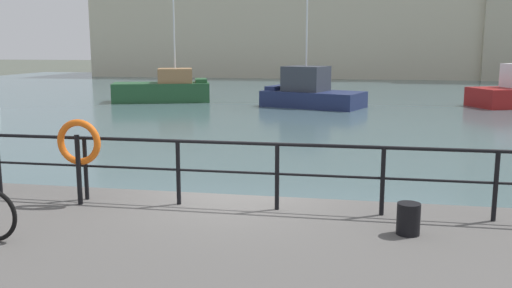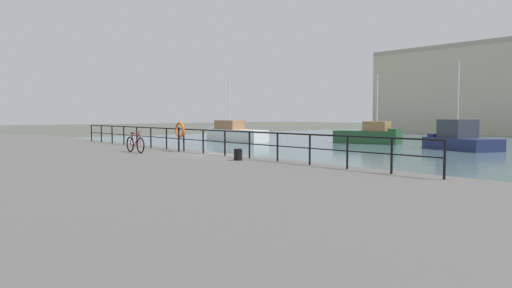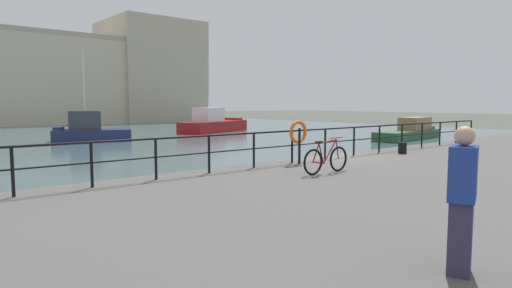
% 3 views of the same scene
% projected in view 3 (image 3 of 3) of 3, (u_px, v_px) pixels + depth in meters
% --- Properties ---
extents(ground_plane, '(240.00, 240.00, 0.00)m').
position_uv_depth(ground_plane, '(323.00, 181.00, 16.36)').
color(ground_plane, '#4C5147').
extents(water_basin, '(80.00, 60.00, 0.01)m').
position_uv_depth(water_basin, '(72.00, 136.00, 39.44)').
color(water_basin, '#476066').
rests_on(water_basin, ground_plane).
extents(quay_promenade, '(56.00, 13.00, 1.00)m').
position_uv_depth(quay_promenade, '(511.00, 197.00, 11.34)').
color(quay_promenade, '#565451').
rests_on(quay_promenade, ground_plane).
extents(harbor_building, '(56.44, 14.08, 16.25)m').
position_uv_depth(harbor_building, '(53.00, 78.00, 62.98)').
color(harbor_building, '#C1B79E').
rests_on(harbor_building, ground_plane).
extents(moored_small_launch, '(8.25, 3.03, 1.77)m').
position_uv_depth(moored_small_launch, '(410.00, 131.00, 35.63)').
color(moored_small_launch, '#23512D').
rests_on(moored_small_launch, water_basin).
extents(moored_white_yacht, '(9.27, 5.94, 7.79)m').
position_uv_depth(moored_white_yacht, '(213.00, 124.00, 44.48)').
color(moored_white_yacht, maroon).
rests_on(moored_white_yacht, water_basin).
extents(moored_harbor_tender, '(6.31, 4.63, 6.92)m').
position_uv_depth(moored_harbor_tender, '(90.00, 130.00, 33.70)').
color(moored_harbor_tender, navy).
rests_on(moored_harbor_tender, water_basin).
extents(quay_railing, '(24.36, 0.07, 1.08)m').
position_uv_depth(quay_railing, '(309.00, 139.00, 14.61)').
color(quay_railing, black).
rests_on(quay_railing, quay_promenade).
extents(parked_bicycle, '(1.77, 0.09, 0.98)m').
position_uv_depth(parked_bicycle, '(326.00, 159.00, 12.02)').
color(parked_bicycle, black).
rests_on(parked_bicycle, quay_promenade).
extents(mooring_bollard, '(0.32, 0.32, 0.44)m').
position_uv_depth(mooring_bollard, '(402.00, 148.00, 16.81)').
color(mooring_bollard, black).
rests_on(mooring_bollard, quay_promenade).
extents(life_ring_stand, '(0.75, 0.16, 1.40)m').
position_uv_depth(life_ring_stand, '(298.00, 134.00, 13.91)').
color(life_ring_stand, black).
rests_on(life_ring_stand, quay_promenade).
extents(standing_person, '(0.51, 0.42, 1.69)m').
position_uv_depth(standing_person, '(462.00, 199.00, 4.88)').
color(standing_person, '#332D4C').
rests_on(standing_person, quay_promenade).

